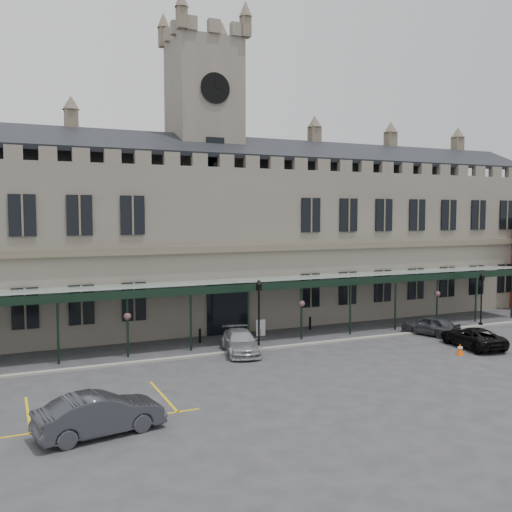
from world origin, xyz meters
name	(u,v)px	position (x,y,z in m)	size (l,w,h in m)	color
ground	(301,372)	(0.00, 0.00, 0.00)	(140.00, 140.00, 0.00)	#303033
station_building	(205,242)	(0.00, 15.91, 6.47)	(60.00, 10.36, 17.30)	#605B50
clock_tower	(204,158)	(0.00, 16.00, 13.11)	(5.60, 5.60, 24.80)	#605B50
canopy	(247,308)	(0.00, 7.46, 2.40)	(50.00, 4.10, 4.30)	#8C9E93
kerb	(259,349)	(0.00, 5.50, 0.06)	(60.00, 0.40, 0.12)	gray
parking_markings	(29,418)	(-14.00, -1.50, 0.00)	(16.00, 6.00, 0.01)	gold
tree_behind_mid	(251,172)	(8.00, 25.00, 12.81)	(6.00, 6.00, 16.00)	#332314
tree_behind_right	(384,177)	(24.00, 25.00, 12.81)	(6.00, 6.00, 16.00)	#332314
lamp_post_mid	(259,309)	(-0.25, 5.02, 2.74)	(0.44, 0.44, 4.62)	black
lamp_post_right	(481,294)	(18.89, 5.55, 2.49)	(0.40, 0.40, 4.20)	black
traffic_cone	(460,349)	(10.79, -0.70, 0.35)	(0.45, 0.45, 0.71)	#F55307
sign_board	(261,328)	(1.89, 9.37, 0.57)	(0.68, 0.09, 1.16)	black
bollard_left	(200,336)	(-2.78, 9.08, 0.48)	(0.17, 0.17, 0.96)	black
bollard_right	(310,323)	(6.17, 9.83, 0.48)	(0.17, 0.17, 0.97)	black
car_left_b	(100,414)	(-11.50, -4.62, 0.82)	(1.74, 5.00, 1.65)	#303237
car_taxi	(240,342)	(-1.38, 5.30, 0.70)	(1.97, 4.84, 1.41)	#999BA0
car_van	(472,337)	(13.00, 0.51, 0.66)	(2.19, 4.75, 1.32)	black
car_right_a	(430,325)	(13.15, 4.67, 0.71)	(1.67, 4.14, 1.41)	#303237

